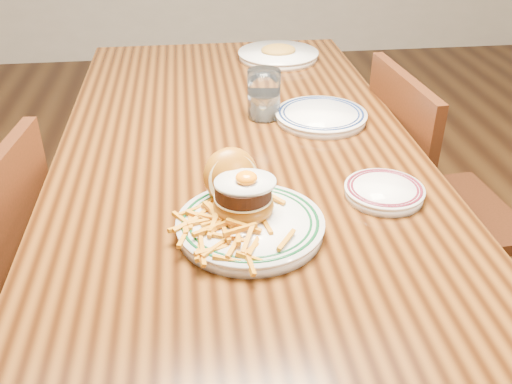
{
  "coord_description": "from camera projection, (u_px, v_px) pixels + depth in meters",
  "views": [
    {
      "loc": [
        -0.11,
        -1.25,
        1.36
      ],
      "look_at": [
        0.0,
        -0.36,
        0.81
      ],
      "focal_mm": 40.0,
      "sensor_mm": 36.0,
      "label": 1
    }
  ],
  "objects": [
    {
      "name": "rear_plate",
      "position": [
        321.0,
        116.0,
        1.47
      ],
      "size": [
        0.24,
        0.24,
        0.03
      ],
      "rotation": [
        0.0,
        0.0,
        0.24
      ],
      "color": "white",
      "rests_on": "table"
    },
    {
      "name": "water_glass",
      "position": [
        264.0,
        97.0,
        1.47
      ],
      "size": [
        0.08,
        0.08,
        0.13
      ],
      "color": "white",
      "rests_on": "table"
    },
    {
      "name": "side_plate",
      "position": [
        384.0,
        191.0,
        1.15
      ],
      "size": [
        0.16,
        0.16,
        0.02
      ],
      "rotation": [
        0.0,
        0.0,
        -0.02
      ],
      "color": "white",
      "rests_on": "table"
    },
    {
      "name": "table",
      "position": [
        238.0,
        171.0,
        1.43
      ],
      "size": [
        0.85,
        1.6,
        0.75
      ],
      "color": "black",
      "rests_on": "floor"
    },
    {
      "name": "chair_right",
      "position": [
        425.0,
        204.0,
        1.67
      ],
      "size": [
        0.43,
        0.43,
        0.86
      ],
      "rotation": [
        0.0,
        0.0,
        3.21
      ],
      "color": "#411A0D",
      "rests_on": "floor"
    },
    {
      "name": "floor",
      "position": [
        241.0,
        357.0,
        1.77
      ],
      "size": [
        6.0,
        6.0,
        0.0
      ],
      "primitive_type": "plane",
      "color": "black",
      "rests_on": "ground"
    },
    {
      "name": "far_plate",
      "position": [
        278.0,
        54.0,
        1.9
      ],
      "size": [
        0.27,
        0.27,
        0.05
      ],
      "rotation": [
        0.0,
        0.0,
        0.27
      ],
      "color": "white",
      "rests_on": "table"
    },
    {
      "name": "main_plate",
      "position": [
        247.0,
        212.0,
        1.04
      ],
      "size": [
        0.27,
        0.29,
        0.13
      ],
      "rotation": [
        0.0,
        0.0,
        0.28
      ],
      "color": "white",
      "rests_on": "table"
    }
  ]
}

